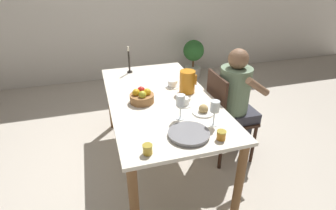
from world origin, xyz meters
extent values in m
plane|color=beige|center=(0.00, 0.00, 0.00)|extent=(20.00, 20.00, 0.00)
cube|color=silver|center=(0.00, 2.53, 1.30)|extent=(10.00, 0.06, 2.60)
cube|color=silver|center=(0.00, 0.00, 0.75)|extent=(0.95, 1.79, 0.03)
cylinder|color=brown|center=(-0.41, -0.83, 0.37)|extent=(0.07, 0.07, 0.74)
cylinder|color=brown|center=(0.41, -0.83, 0.37)|extent=(0.07, 0.07, 0.74)
cylinder|color=brown|center=(-0.41, 0.83, 0.37)|extent=(0.07, 0.07, 0.74)
cylinder|color=brown|center=(0.41, 0.83, 0.37)|extent=(0.07, 0.07, 0.74)
cylinder|color=#331E14|center=(0.92, 0.09, 0.22)|extent=(0.04, 0.04, 0.44)
cylinder|color=#331E14|center=(0.92, -0.28, 0.22)|extent=(0.04, 0.04, 0.44)
cylinder|color=#331E14|center=(0.55, 0.09, 0.22)|extent=(0.04, 0.04, 0.44)
cylinder|color=#331E14|center=(0.55, -0.28, 0.22)|extent=(0.04, 0.04, 0.44)
cube|color=#331E14|center=(0.73, -0.09, 0.45)|extent=(0.42, 0.42, 0.03)
cube|color=#331E14|center=(0.54, -0.09, 0.71)|extent=(0.03, 0.39, 0.49)
cylinder|color=#33333D|center=(0.88, -0.03, 0.23)|extent=(0.09, 0.09, 0.47)
cylinder|color=#33333D|center=(0.88, -0.19, 0.23)|extent=(0.09, 0.09, 0.47)
cube|color=#33333D|center=(0.80, -0.11, 0.51)|extent=(0.30, 0.34, 0.11)
cylinder|color=slate|center=(0.71, -0.11, 0.79)|extent=(0.30, 0.30, 0.46)
sphere|color=brown|center=(0.71, -0.11, 1.11)|extent=(0.19, 0.19, 0.19)
cylinder|color=brown|center=(0.81, -0.32, 0.90)|extent=(0.25, 0.06, 0.20)
cylinder|color=orange|center=(0.28, 0.03, 0.87)|extent=(0.15, 0.15, 0.22)
cube|color=orange|center=(0.36, 0.03, 0.89)|extent=(0.02, 0.02, 0.10)
cone|color=orange|center=(0.22, 0.03, 0.96)|extent=(0.04, 0.04, 0.04)
cylinder|color=white|center=(0.05, -0.43, 0.77)|extent=(0.07, 0.07, 0.00)
cylinder|color=white|center=(0.05, -0.43, 0.83)|extent=(0.01, 0.01, 0.12)
cylinder|color=white|center=(0.05, -0.43, 0.93)|extent=(0.07, 0.07, 0.09)
cylinder|color=white|center=(0.27, -0.59, 0.77)|extent=(0.07, 0.07, 0.00)
cylinder|color=white|center=(0.27, -0.59, 0.83)|extent=(0.01, 0.01, 0.11)
cylinder|color=white|center=(0.27, -0.59, 0.93)|extent=(0.07, 0.07, 0.09)
cylinder|color=orange|center=(0.27, -0.59, 0.91)|extent=(0.06, 0.06, 0.05)
cylinder|color=white|center=(0.17, -0.21, 0.77)|extent=(0.15, 0.15, 0.01)
cylinder|color=white|center=(0.17, -0.21, 0.80)|extent=(0.09, 0.09, 0.06)
cube|color=white|center=(0.22, -0.21, 0.81)|extent=(0.01, 0.01, 0.03)
cylinder|color=white|center=(0.18, 0.19, 0.77)|extent=(0.15, 0.15, 0.01)
cylinder|color=white|center=(0.18, 0.19, 0.80)|extent=(0.09, 0.09, 0.06)
cube|color=white|center=(0.23, 0.19, 0.81)|extent=(0.01, 0.01, 0.03)
cylinder|color=gray|center=(0.04, -0.67, 0.78)|extent=(0.30, 0.30, 0.02)
cylinder|color=gray|center=(0.04, -0.67, 0.79)|extent=(0.30, 0.30, 0.01)
cylinder|color=white|center=(0.27, -0.40, 0.77)|extent=(0.19, 0.19, 0.01)
sphere|color=tan|center=(0.27, -0.40, 0.80)|extent=(0.08, 0.08, 0.08)
cylinder|color=#C67A1E|center=(0.24, -0.78, 0.80)|extent=(0.06, 0.06, 0.07)
cylinder|color=gold|center=(0.24, -0.78, 0.83)|extent=(0.07, 0.07, 0.01)
cylinder|color=gold|center=(-0.29, -0.79, 0.80)|extent=(0.06, 0.06, 0.07)
cylinder|color=gold|center=(-0.29, -0.79, 0.83)|extent=(0.07, 0.07, 0.01)
cylinder|color=#9E6B3D|center=(-0.18, -0.06, 0.80)|extent=(0.22, 0.22, 0.08)
sphere|color=gold|center=(-0.13, -0.07, 0.86)|extent=(0.07, 0.07, 0.07)
sphere|color=red|center=(-0.18, -0.01, 0.86)|extent=(0.07, 0.07, 0.07)
sphere|color=gold|center=(-0.23, -0.05, 0.86)|extent=(0.07, 0.07, 0.07)
sphere|color=gold|center=(-0.18, -0.11, 0.86)|extent=(0.07, 0.07, 0.07)
cylinder|color=black|center=(-0.17, 0.71, 0.77)|extent=(0.06, 0.06, 0.01)
cylinder|color=black|center=(-0.17, 0.71, 0.90)|extent=(0.02, 0.02, 0.24)
cylinder|color=beige|center=(-0.17, 0.71, 1.04)|extent=(0.02, 0.02, 0.05)
cylinder|color=beige|center=(1.19, 2.13, 0.10)|extent=(0.29, 0.29, 0.21)
cylinder|color=brown|center=(1.19, 2.13, 0.28)|extent=(0.04, 0.04, 0.15)
sphere|color=#2D6B2D|center=(1.19, 2.13, 0.52)|extent=(0.37, 0.37, 0.37)
camera|label=1|loc=(-0.55, -2.13, 1.86)|focal=28.00mm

